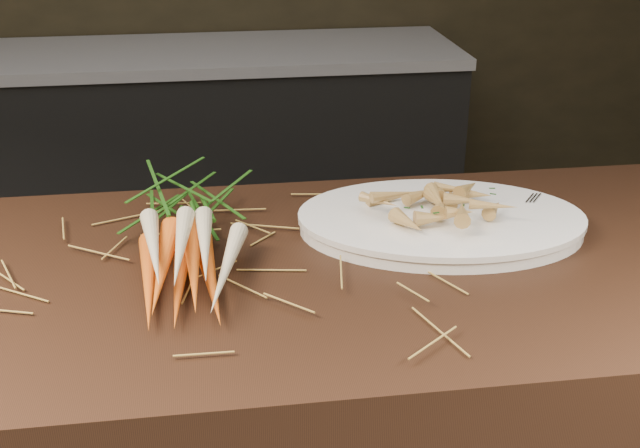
% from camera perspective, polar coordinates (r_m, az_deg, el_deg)
% --- Properties ---
extents(back_counter, '(1.82, 0.62, 0.84)m').
position_cam_1_polar(back_counter, '(3.17, -7.22, 4.85)').
color(back_counter, black).
rests_on(back_counter, ground).
extents(straw_bedding, '(1.40, 0.60, 0.02)m').
position_cam_1_polar(straw_bedding, '(1.28, -19.60, -3.55)').
color(straw_bedding, olive).
rests_on(straw_bedding, main_counter).
extents(root_veg_bunch, '(0.19, 0.50, 0.09)m').
position_cam_1_polar(root_veg_bunch, '(1.30, -9.71, -0.06)').
color(root_veg_bunch, orange).
rests_on(root_veg_bunch, main_counter).
extents(serving_platter, '(0.52, 0.39, 0.03)m').
position_cam_1_polar(serving_platter, '(1.38, 8.58, 0.00)').
color(serving_platter, white).
rests_on(serving_platter, main_counter).
extents(roasted_veg_heap, '(0.26, 0.21, 0.05)m').
position_cam_1_polar(roasted_veg_heap, '(1.36, 8.68, 1.52)').
color(roasted_veg_heap, olive).
rests_on(roasted_veg_heap, serving_platter).
extents(serving_fork, '(0.12, 0.15, 0.00)m').
position_cam_1_polar(serving_fork, '(1.39, 15.73, 0.16)').
color(serving_fork, silver).
rests_on(serving_fork, serving_platter).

